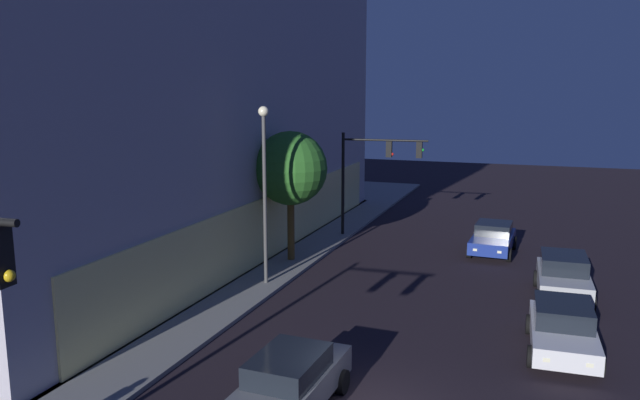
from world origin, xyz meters
name	(u,v)px	position (x,y,z in m)	size (l,w,h in m)	color
modern_building	(97,62)	(13.61, 19.33, 9.99)	(33.87, 21.41, 20.13)	#4C4C51
traffic_light_far_corner	(375,163)	(19.30, 5.11, 4.40)	(0.61, 4.91, 5.94)	black
street_lamp_sidewalk	(264,173)	(9.10, 7.23, 4.98)	(0.44, 0.44, 7.66)	#484848
sidewalk_tree	(290,169)	(13.00, 7.67, 4.70)	(3.62, 3.62, 6.39)	brown
car_grey	(292,380)	(-0.35, 2.03, 0.88)	(4.34, 2.15, 1.70)	slate
car_white	(563,328)	(6.15, -4.80, 0.83)	(4.57, 2.35, 1.59)	silver
car_silver	(563,276)	(11.89, -4.94, 0.92)	(4.39, 2.34, 1.77)	#B7BABF
car_blue	(493,238)	(18.25, -1.64, 0.81)	(4.49, 2.32, 1.58)	navy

